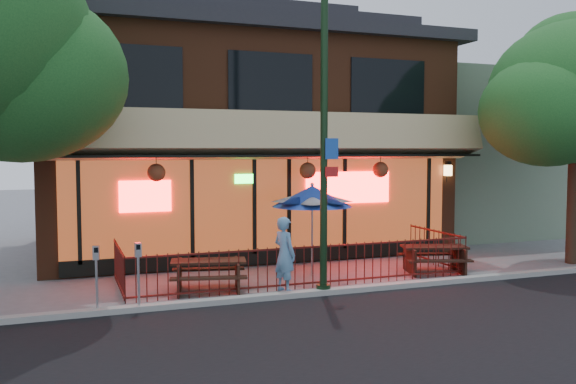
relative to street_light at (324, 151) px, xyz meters
name	(u,v)px	position (x,y,z in m)	size (l,w,h in m)	color
ground	(316,290)	(0.00, 0.40, -3.15)	(80.00, 80.00, 0.00)	gray
curb	(325,292)	(0.00, -0.10, -3.09)	(80.00, 0.25, 0.12)	#999993
restaurant_building	(233,121)	(0.00, 7.51, 0.98)	(12.96, 9.49, 8.05)	brown
neighbor_building	(451,154)	(9.00, 8.10, -0.15)	(6.00, 7.00, 6.00)	slate
patio_fence	(308,259)	(0.00, 0.91, -2.52)	(8.44, 2.62, 1.00)	#511511
street_light	(324,151)	(0.00, 0.00, 0.00)	(0.43, 0.32, 7.00)	black
street_tree_right	(576,85)	(8.04, 0.99, 1.81)	(4.80, 4.80, 7.02)	#38291C
picnic_table_left	(209,271)	(-2.33, 1.10, -2.68)	(1.90, 1.61, 0.71)	#341C13
picnic_table_right	(434,255)	(3.60, 1.10, -2.69)	(1.94, 1.68, 0.70)	black
patio_umbrella	(312,196)	(0.60, 2.11, -1.15)	(2.05, 2.05, 2.34)	gray
pedestrian	(284,254)	(-0.74, 0.50, -2.30)	(0.62, 0.41, 1.69)	#6095C1
parking_meter_near	(138,265)	(-4.00, -0.08, -2.23)	(0.13, 0.12, 1.36)	#A0A1A8
parking_meter_far	(96,268)	(-4.79, 0.00, -2.25)	(0.13, 0.12, 1.33)	#9B9FA4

